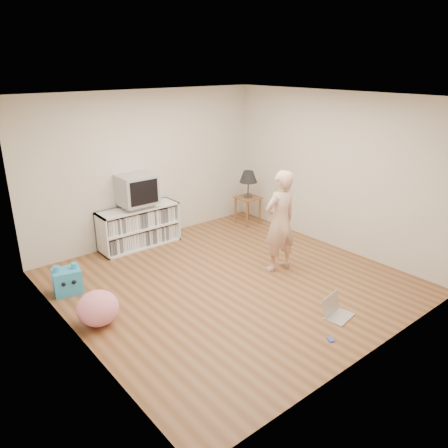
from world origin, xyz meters
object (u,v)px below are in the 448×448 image
at_px(side_table, 248,203).
at_px(crt_tv, 136,189).
at_px(table_lamp, 248,177).
at_px(plush_pink, 98,308).
at_px(media_unit, 139,226).
at_px(plush_blue, 67,281).
at_px(laptop, 335,311).
at_px(dvd_deck, 138,205).
at_px(person, 280,221).

bearing_deg(side_table, crt_tv, 170.50).
bearing_deg(table_lamp, plush_pink, -158.81).
relative_size(media_unit, plush_blue, 3.29).
bearing_deg(media_unit, laptop, -77.54).
relative_size(dvd_deck, crt_tv, 0.75).
distance_m(side_table, laptop, 3.50).
xyz_separation_m(person, plush_blue, (-2.79, 1.33, -0.60)).
xyz_separation_m(media_unit, plush_blue, (-1.59, -0.85, -0.17)).
relative_size(table_lamp, plush_pink, 1.02).
bearing_deg(crt_tv, table_lamp, -9.50).
height_order(plush_blue, plush_pink, plush_pink).
xyz_separation_m(table_lamp, laptop, (-1.40, -3.19, -0.87)).
bearing_deg(side_table, plush_blue, -172.94).
bearing_deg(person, laptop, 77.20).
relative_size(media_unit, dvd_deck, 3.11).
xyz_separation_m(media_unit, side_table, (2.19, -0.39, 0.07)).
distance_m(crt_tv, person, 2.48).
bearing_deg(plush_blue, person, -13.40).
xyz_separation_m(media_unit, person, (1.20, -2.18, 0.43)).
bearing_deg(laptop, plush_blue, 121.44).
bearing_deg(crt_tv, plush_blue, -152.32).
relative_size(side_table, table_lamp, 1.07).
bearing_deg(dvd_deck, plush_pink, -130.89).
height_order(media_unit, person, person).
bearing_deg(person, table_lamp, -115.42).
height_order(media_unit, plush_pink, media_unit).
relative_size(media_unit, side_table, 2.55).
height_order(side_table, plush_blue, side_table).
height_order(side_table, laptop, side_table).
distance_m(dvd_deck, laptop, 3.70).
xyz_separation_m(laptop, plush_blue, (-2.38, 2.72, 0.11)).
bearing_deg(plush_blue, dvd_deck, 39.81).
xyz_separation_m(side_table, laptop, (-1.40, -3.19, -0.35)).
xyz_separation_m(media_unit, laptop, (0.79, -3.57, -0.28)).
bearing_deg(plush_pink, media_unit, 49.35).
relative_size(media_unit, person, 0.90).
relative_size(crt_tv, side_table, 1.09).
xyz_separation_m(crt_tv, person, (1.20, -2.16, -0.24)).
bearing_deg(dvd_deck, media_unit, 90.00).
bearing_deg(plush_pink, side_table, 21.19).
bearing_deg(media_unit, table_lamp, -9.98).
xyz_separation_m(table_lamp, person, (-0.99, -1.80, -0.16)).
distance_m(side_table, person, 2.09).
bearing_deg(media_unit, crt_tv, -90.00).
height_order(media_unit, side_table, media_unit).
relative_size(media_unit, plush_pink, 2.78).
bearing_deg(laptop, person, 63.85).
bearing_deg(plush_blue, media_unit, 40.25).
bearing_deg(crt_tv, laptop, -77.48).
relative_size(crt_tv, plush_blue, 1.41).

